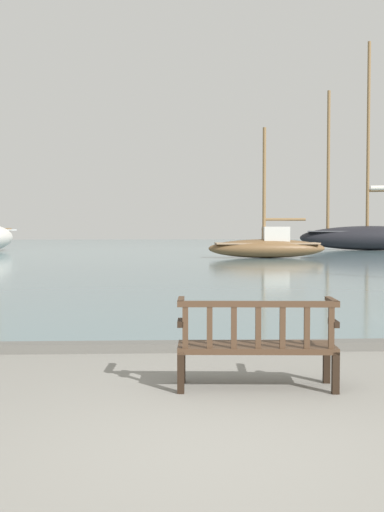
# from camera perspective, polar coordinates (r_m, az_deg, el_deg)

# --- Properties ---
(ground_plane) EXTENTS (160.00, 160.00, 0.00)m
(ground_plane) POSITION_cam_1_polar(r_m,az_deg,el_deg) (4.93, 2.12, -16.92)
(ground_plane) COLOR gray
(harbor_water) EXTENTS (100.00, 80.00, 0.08)m
(harbor_water) POSITION_cam_1_polar(r_m,az_deg,el_deg) (48.66, -2.17, 0.61)
(harbor_water) COLOR slate
(harbor_water) RESTS_ON ground
(quay_edge_kerb) EXTENTS (40.00, 0.30, 0.12)m
(quay_edge_kerb) POSITION_cam_1_polar(r_m,az_deg,el_deg) (8.64, -0.01, -8.03)
(quay_edge_kerb) COLOR #5B5954
(quay_edge_kerb) RESTS_ON ground
(park_bench) EXTENTS (1.63, 0.61, 0.92)m
(park_bench) POSITION_cam_1_polar(r_m,az_deg,el_deg) (6.61, 5.75, -7.71)
(park_bench) COLOR black
(park_bench) RESTS_ON ground
(sailboat_nearest_starboard) EXTENTS (6.14, 1.81, 6.78)m
(sailboat_nearest_starboard) POSITION_cam_1_polar(r_m,az_deg,el_deg) (33.73, 6.74, 0.89)
(sailboat_nearest_starboard) COLOR brown
(sailboat_nearest_starboard) RESTS_ON harbor_water
(sailboat_centre_channel) EXTENTS (10.14, 4.79, 14.55)m
(sailboat_centre_channel) POSITION_cam_1_polar(r_m,az_deg,el_deg) (46.87, 15.59, 1.85)
(sailboat_centre_channel) COLOR black
(sailboat_centre_channel) RESTS_ON harbor_water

